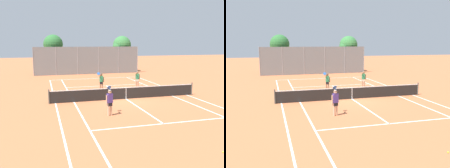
# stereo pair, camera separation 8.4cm
# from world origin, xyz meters

# --- Properties ---
(ground_plane) EXTENTS (120.00, 120.00, 0.00)m
(ground_plane) POSITION_xyz_m (0.00, 0.00, 0.00)
(ground_plane) COLOR #BC663D
(court_line_markings) EXTENTS (11.10, 23.90, 0.01)m
(court_line_markings) POSITION_xyz_m (0.00, 0.00, 0.00)
(court_line_markings) COLOR white
(court_line_markings) RESTS_ON ground
(tennis_net) EXTENTS (12.00, 0.10, 1.07)m
(tennis_net) POSITION_xyz_m (0.00, 0.00, 0.51)
(tennis_net) COLOR #474C47
(tennis_net) RESTS_ON ground
(player_near_side) EXTENTS (0.53, 0.84, 1.77)m
(player_near_side) POSITION_xyz_m (-2.45, -4.07, 0.93)
(player_near_side) COLOR #D8A884
(player_near_side) RESTS_ON ground
(player_far_left) EXTENTS (0.77, 0.71, 1.77)m
(player_far_left) POSITION_xyz_m (-1.08, 3.96, 0.93)
(player_far_left) COLOR #936B4C
(player_far_left) RESTS_ON ground
(player_far_right) EXTENTS (0.51, 0.47, 1.60)m
(player_far_right) POSITION_xyz_m (2.80, 4.72, 0.91)
(player_far_right) COLOR tan
(player_far_right) RESTS_ON ground
(loose_tennis_ball_0) EXTENTS (0.07, 0.07, 0.07)m
(loose_tennis_ball_0) POSITION_xyz_m (4.53, -1.10, 0.03)
(loose_tennis_ball_0) COLOR #D1DB33
(loose_tennis_ball_0) RESTS_ON ground
(loose_tennis_ball_1) EXTENTS (0.07, 0.07, 0.07)m
(loose_tennis_ball_1) POSITION_xyz_m (0.61, -10.40, 0.03)
(loose_tennis_ball_1) COLOR #D1DB33
(loose_tennis_ball_1) RESTS_ON ground
(loose_tennis_ball_2) EXTENTS (0.07, 0.07, 0.07)m
(loose_tennis_ball_2) POSITION_xyz_m (1.88, 3.70, 0.03)
(loose_tennis_ball_2) COLOR #D1DB33
(loose_tennis_ball_2) RESTS_ON ground
(loose_tennis_ball_3) EXTENTS (0.07, 0.07, 0.07)m
(loose_tennis_ball_3) POSITION_xyz_m (3.09, 4.32, 0.03)
(loose_tennis_ball_3) COLOR #D1DB33
(loose_tennis_ball_3) RESTS_ON ground
(loose_tennis_ball_4) EXTENTS (0.07, 0.07, 0.07)m
(loose_tennis_ball_4) POSITION_xyz_m (3.01, 8.73, 0.03)
(loose_tennis_ball_4) COLOR #D1DB33
(loose_tennis_ball_4) RESTS_ON ground
(loose_tennis_ball_5) EXTENTS (0.07, 0.07, 0.07)m
(loose_tennis_ball_5) POSITION_xyz_m (-4.95, 3.72, 0.03)
(loose_tennis_ball_5) COLOR #D1DB33
(loose_tennis_ball_5) RESTS_ON ground
(back_fence) EXTENTS (14.96, 0.08, 3.88)m
(back_fence) POSITION_xyz_m (-0.00, 16.49, 1.94)
(back_fence) COLOR gray
(back_fence) RESTS_ON ground
(tree_behind_left) EXTENTS (2.80, 2.80, 5.59)m
(tree_behind_left) POSITION_xyz_m (-4.67, 19.11, 4.11)
(tree_behind_left) COLOR brown
(tree_behind_left) RESTS_ON ground
(tree_behind_right) EXTENTS (2.88, 2.74, 5.44)m
(tree_behind_right) POSITION_xyz_m (5.42, 18.12, 3.96)
(tree_behind_right) COLOR brown
(tree_behind_right) RESTS_ON ground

